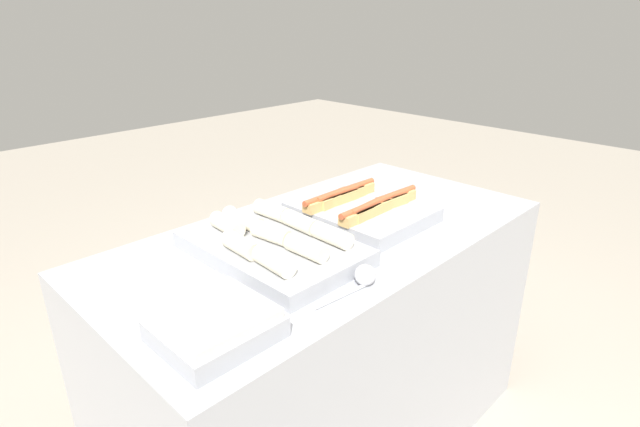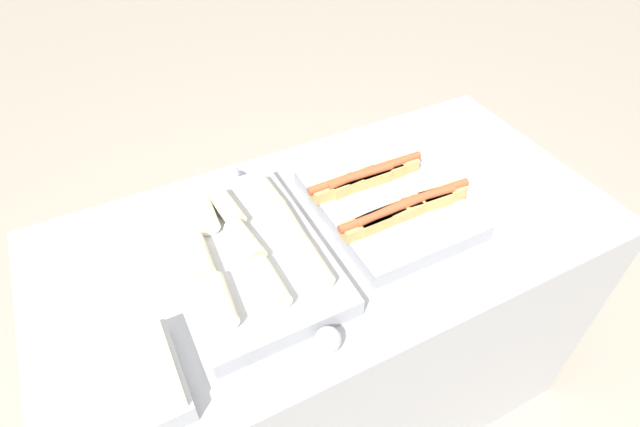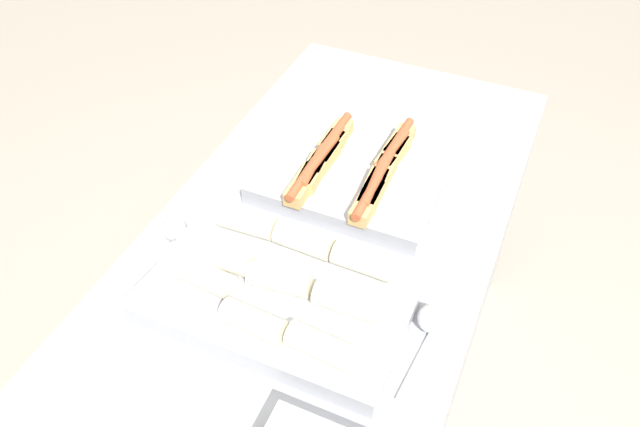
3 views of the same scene
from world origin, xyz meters
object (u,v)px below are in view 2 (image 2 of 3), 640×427
(tray_hotdogs, at_px, (386,201))
(tray_side_front, at_px, (118,390))
(serving_spoon_near, at_px, (325,342))
(serving_spoon_far, at_px, (228,177))
(tray_wraps, at_px, (248,252))

(tray_hotdogs, bearing_deg, tray_side_front, -163.78)
(tray_hotdogs, relative_size, serving_spoon_near, 2.07)
(serving_spoon_far, bearing_deg, tray_side_front, -128.10)
(tray_hotdogs, xyz_separation_m, tray_side_front, (-0.77, -0.23, -0.00))
(serving_spoon_near, bearing_deg, serving_spoon_far, 89.60)
(tray_hotdogs, distance_m, serving_spoon_far, 0.47)
(tray_side_front, distance_m, serving_spoon_near, 0.43)
(tray_wraps, distance_m, serving_spoon_far, 0.32)
(serving_spoon_near, bearing_deg, tray_wraps, 99.94)
(serving_spoon_near, distance_m, serving_spoon_far, 0.62)
(tray_wraps, relative_size, serving_spoon_far, 2.41)
(tray_wraps, xyz_separation_m, serving_spoon_near, (0.05, -0.31, -0.01))
(tray_hotdogs, xyz_separation_m, tray_wraps, (-0.41, -0.00, 0.00))
(tray_side_front, bearing_deg, serving_spoon_near, -11.76)
(tray_wraps, xyz_separation_m, tray_side_front, (-0.36, -0.23, -0.00))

